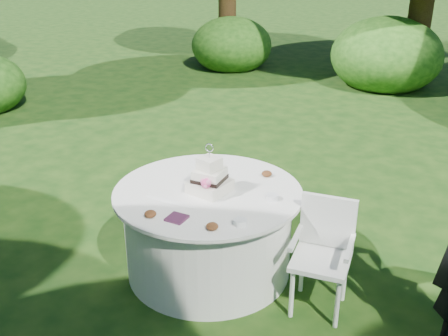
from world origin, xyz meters
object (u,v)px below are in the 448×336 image
Objects in this scene: table at (208,230)px; chair at (324,247)px; napkins at (177,218)px; cake at (210,179)px.

table is 1.01m from chair.
napkins is 0.09× the size of table.
chair is (0.98, 0.02, -0.37)m from cake.
table is 3.72× the size of cake.
table is 0.50m from cake.
chair is at bearing 1.23° from cake.
napkins is at bearing -86.45° from table.
cake is 0.47× the size of chair.
napkins is 0.66m from table.
napkins is at bearing -89.27° from cake.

